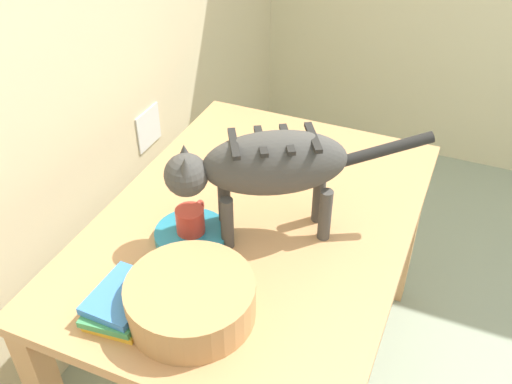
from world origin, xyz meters
TOP-DOWN VIEW (x-y plane):
  - wall_rear at (0.00, 1.83)m, footprint 4.28×0.11m
  - dining_table at (0.09, 1.13)m, footprint 1.25×0.89m
  - cat at (0.04, 1.08)m, footprint 0.41×0.64m
  - saucer_bowl at (-0.06, 1.26)m, footprint 0.21×0.21m
  - coffee_mug at (-0.06, 1.26)m, footprint 0.12×0.08m
  - magazine at (0.43, 1.17)m, footprint 0.30×0.24m
  - book_stack at (-0.36, 1.29)m, footprint 0.20×0.16m
  - wicker_basket at (-0.31, 1.13)m, footprint 0.32×0.32m

SIDE VIEW (x-z plane):
  - dining_table at x=0.09m, z-range 0.27..0.99m
  - magazine at x=0.43m, z-range 0.72..0.73m
  - saucer_bowl at x=-0.06m, z-range 0.72..0.75m
  - book_stack at x=-0.36m, z-range 0.72..0.78m
  - wicker_basket at x=-0.31m, z-range 0.72..0.83m
  - coffee_mug at x=-0.06m, z-range 0.75..0.83m
  - cat at x=0.04m, z-range 0.79..1.12m
  - wall_rear at x=0.00m, z-range 0.00..2.50m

